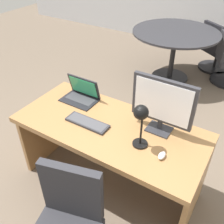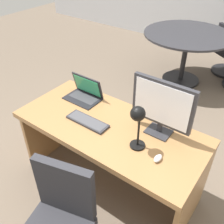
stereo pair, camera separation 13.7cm
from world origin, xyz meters
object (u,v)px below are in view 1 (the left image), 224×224
(monitor, at_px, (163,103))
(meeting_table, at_px, (174,43))
(keyboard, at_px, (87,123))
(desk, at_px, (112,139))
(meeting_chair_far, at_px, (215,52))
(laptop, at_px, (82,92))
(mouse, at_px, (162,155))
(desk_lamp, at_px, (141,118))

(monitor, height_order, meeting_table, monitor)
(keyboard, height_order, meeting_table, meeting_table)
(desk, distance_m, meeting_chair_far, 3.08)
(keyboard, height_order, meeting_chair_far, meeting_chair_far)
(laptop, distance_m, meeting_table, 2.18)
(mouse, xyz_separation_m, meeting_table, (-0.83, 2.50, -0.14))
(meeting_chair_far, bearing_deg, keyboard, -97.00)
(desk, xyz_separation_m, laptop, (-0.46, 0.18, 0.26))
(meeting_table, bearing_deg, monitor, -72.86)
(desk, xyz_separation_m, keyboard, (-0.18, -0.12, 0.20))
(mouse, distance_m, desk_lamp, 0.33)
(desk, relative_size, meeting_table, 1.24)
(laptop, bearing_deg, desk, -21.09)
(meeting_table, bearing_deg, meeting_chair_far, 54.46)
(laptop, height_order, meeting_chair_far, laptop)
(laptop, xyz_separation_m, meeting_table, (0.15, 2.17, -0.19))
(keyboard, distance_m, meeting_chair_far, 3.24)
(keyboard, height_order, mouse, mouse)
(desk, bearing_deg, keyboard, -145.76)
(meeting_table, bearing_deg, keyboard, -87.07)
(laptop, relative_size, mouse, 4.00)
(desk_lamp, bearing_deg, desk, 157.07)
(desk, bearing_deg, desk_lamp, -22.93)
(monitor, relative_size, mouse, 5.89)
(laptop, relative_size, desk_lamp, 0.89)
(meeting_chair_far, bearing_deg, desk, -93.99)
(monitor, height_order, mouse, monitor)
(mouse, relative_size, desk_lamp, 0.22)
(meeting_table, bearing_deg, laptop, -94.06)
(keyboard, bearing_deg, mouse, -2.52)
(keyboard, xyz_separation_m, mouse, (0.70, -0.03, 0.01))
(desk, relative_size, laptop, 4.82)
(monitor, xyz_separation_m, laptop, (-0.84, 0.05, -0.20))
(mouse, bearing_deg, keyboard, 177.48)
(keyboard, bearing_deg, desk_lamp, -1.90)
(desk_lamp, bearing_deg, laptop, 158.14)
(desk, xyz_separation_m, monitor, (0.38, 0.13, 0.46))
(keyboard, bearing_deg, desk, 34.24)
(desk_lamp, bearing_deg, keyboard, 178.10)
(monitor, distance_m, meeting_table, 2.35)
(desk, bearing_deg, monitor, 18.59)
(desk, distance_m, meeting_table, 2.36)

